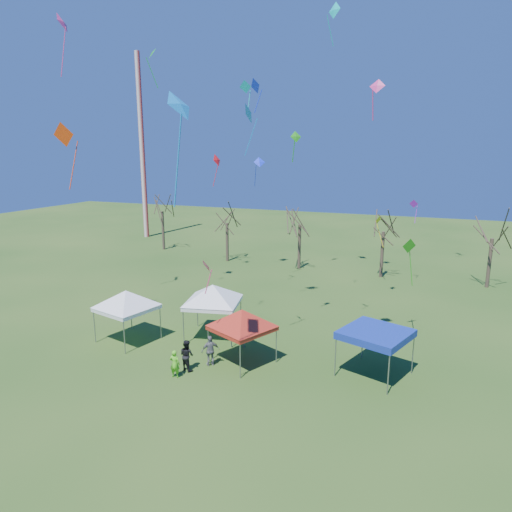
# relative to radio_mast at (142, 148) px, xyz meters

# --- Properties ---
(ground) EXTENTS (140.00, 140.00, 0.00)m
(ground) POSITION_rel_radio_mast_xyz_m (28.00, -34.00, -12.50)
(ground) COLOR #264C18
(ground) RESTS_ON ground
(radio_mast) EXTENTS (0.70, 0.70, 25.00)m
(radio_mast) POSITION_rel_radio_mast_xyz_m (0.00, 0.00, 0.00)
(radio_mast) COLOR silver
(radio_mast) RESTS_ON ground
(tree_0) EXTENTS (3.83, 3.83, 8.44)m
(tree_0) POSITION_rel_radio_mast_xyz_m (7.15, -6.62, -6.01)
(tree_0) COLOR #3D2D21
(tree_0) RESTS_ON ground
(tree_1) EXTENTS (3.42, 3.42, 7.54)m
(tree_1) POSITION_rel_radio_mast_xyz_m (17.23, -9.35, -6.71)
(tree_1) COLOR #3D2D21
(tree_1) RESTS_ON ground
(tree_2) EXTENTS (3.71, 3.71, 8.18)m
(tree_2) POSITION_rel_radio_mast_xyz_m (25.63, -9.62, -6.21)
(tree_2) COLOR #3D2D21
(tree_2) RESTS_ON ground
(tree_3) EXTENTS (3.59, 3.59, 7.91)m
(tree_3) POSITION_rel_radio_mast_xyz_m (34.03, -9.96, -6.42)
(tree_3) COLOR #3D2D21
(tree_3) RESTS_ON ground
(tree_4) EXTENTS (3.58, 3.58, 7.89)m
(tree_4) POSITION_rel_radio_mast_xyz_m (43.36, -10.00, -6.44)
(tree_4) COLOR #3D2D21
(tree_4) RESTS_ON ground
(tent_white_west) EXTENTS (4.28, 4.28, 3.89)m
(tent_white_west) POSITION_rel_radio_mast_xyz_m (20.69, -31.77, -9.36)
(tent_white_west) COLOR gray
(tent_white_west) RESTS_ON ground
(tent_white_mid) EXTENTS (4.55, 4.55, 4.11)m
(tent_white_mid) POSITION_rel_radio_mast_xyz_m (25.51, -29.17, -9.18)
(tent_white_mid) COLOR gray
(tent_white_mid) RESTS_ON ground
(tent_red) EXTENTS (3.95, 3.95, 3.71)m
(tent_red) POSITION_rel_radio_mast_xyz_m (28.78, -31.94, -9.51)
(tent_red) COLOR gray
(tent_red) RESTS_ON ground
(tent_blue) EXTENTS (4.15, 4.15, 2.56)m
(tent_blue) POSITION_rel_radio_mast_xyz_m (36.07, -30.73, -10.14)
(tent_blue) COLOR gray
(tent_blue) RESTS_ON ground
(person_green) EXTENTS (0.60, 0.43, 1.55)m
(person_green) POSITION_rel_radio_mast_xyz_m (26.11, -34.96, -11.72)
(person_green) COLOR #5BD622
(person_green) RESTS_ON ground
(person_grey) EXTENTS (1.07, 1.03, 1.79)m
(person_grey) POSITION_rel_radio_mast_xyz_m (27.26, -32.99, -11.61)
(person_grey) COLOR slate
(person_grey) RESTS_ON ground
(person_dark) EXTENTS (1.02, 0.90, 1.76)m
(person_dark) POSITION_rel_radio_mast_xyz_m (26.29, -33.98, -11.62)
(person_dark) COLOR black
(person_dark) RESTS_ON ground
(kite_22) EXTENTS (0.94, 1.06, 2.93)m
(kite_22) POSITION_rel_radio_mast_xyz_m (33.81, -12.79, -6.59)
(kite_22) COLOR yellow
(kite_22) RESTS_ON ground
(kite_8) EXTENTS (1.15, 1.56, 4.12)m
(kite_8) POSITION_rel_radio_mast_xyz_m (14.42, -28.47, 7.80)
(kite_8) COLOR #E6337D
(kite_8) RESTS_ON ground
(kite_18) EXTENTS (0.73, 0.70, 1.90)m
(kite_18) POSITION_rel_radio_mast_xyz_m (30.15, -26.60, 0.28)
(kite_18) COLOR #259D18
(kite_18) RESTS_ON ground
(kite_3) EXTENTS (1.30, 1.10, 3.30)m
(kite_3) POSITION_rel_radio_mast_xyz_m (29.48, -14.28, 10.67)
(kite_3) COLOR #0DCBC2
(kite_3) RESTS_ON ground
(kite_11) EXTENTS (1.31, 1.16, 2.73)m
(kite_11) POSITION_rel_radio_mast_xyz_m (24.39, -18.76, 4.55)
(kite_11) COLOR #152FE1
(kite_11) RESTS_ON ground
(kite_1) EXTENTS (0.93, 0.89, 1.89)m
(kite_1) POSITION_rel_radio_mast_xyz_m (27.38, -33.41, -6.54)
(kite_1) COLOR #FF386E
(kite_1) RESTS_ON ground
(kite_2) EXTENTS (0.72, 1.36, 3.30)m
(kite_2) POSITION_rel_radio_mast_xyz_m (17.34, -11.71, -1.41)
(kite_2) COLOR red
(kite_2) RESTS_ON ground
(kite_14) EXTENTS (1.60, 1.13, 4.21)m
(kite_14) POSITION_rel_radio_mast_xyz_m (16.25, -31.15, 0.48)
(kite_14) COLOR #E93C0C
(kite_14) RESTS_ON ground
(kite_7) EXTENTS (1.15, 1.15, 2.79)m
(kite_7) POSITION_rel_radio_mast_xyz_m (18.21, -23.84, 6.44)
(kite_7) COLOR #179A1E
(kite_7) RESTS_ON ground
(kite_19) EXTENTS (0.79, 0.55, 2.08)m
(kite_19) POSITION_rel_radio_mast_xyz_m (36.69, -11.94, -5.09)
(kite_19) COLOR purple
(kite_19) RESTS_ON ground
(kite_17) EXTENTS (0.93, 0.85, 3.08)m
(kite_17) POSITION_rel_radio_mast_xyz_m (37.13, -24.62, -6.43)
(kite_17) COLOR #259216
(kite_17) RESTS_ON ground
(kite_13) EXTENTS (1.34, 1.21, 2.86)m
(kite_13) POSITION_rel_radio_mast_xyz_m (22.20, -12.34, -1.56)
(kite_13) COLOR #1630F2
(kite_13) RESTS_ON ground
(kite_5) EXTENTS (1.07, 1.50, 4.56)m
(kite_5) POSITION_rel_radio_mast_xyz_m (28.98, -38.32, 1.15)
(kite_5) COLOR #137DD2
(kite_5) RESTS_ON ground
(kite_27) EXTENTS (1.03, 1.14, 2.74)m
(kite_27) POSITION_rel_radio_mast_xyz_m (28.89, -31.05, 1.39)
(kite_27) COLOR blue
(kite_27) RESTS_ON ground
(kite_9) EXTENTS (0.73, 0.45, 1.76)m
(kite_9) POSITION_rel_radio_mast_xyz_m (35.72, -33.07, 2.15)
(kite_9) COLOR #DF3183
(kite_9) RESTS_ON ground
(kite_24) EXTENTS (0.99, 0.57, 2.53)m
(kite_24) POSITION_rel_radio_mast_xyz_m (24.71, -21.60, 4.08)
(kite_24) COLOR #0CAEBD
(kite_24) RESTS_ON ground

